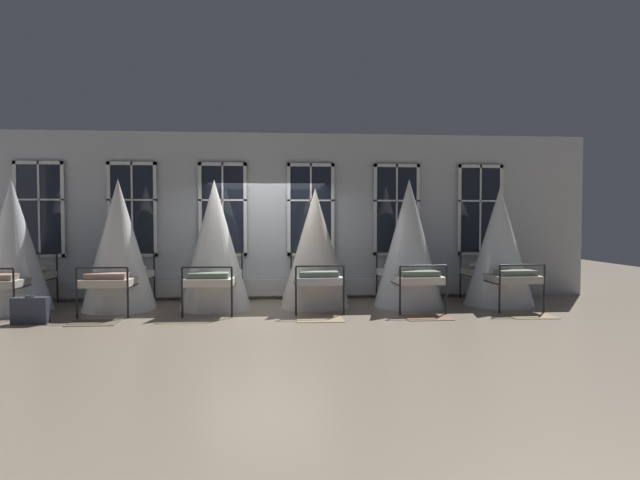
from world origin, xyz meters
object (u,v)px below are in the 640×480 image
object	(u,v)px
cot_first	(13,247)
cot_third	(215,246)
cot_fourth	(315,249)
suitcase_dark	(30,310)
cot_second	(119,246)
cot_sixth	(499,248)
cot_fifth	(409,245)

from	to	relation	value
cot_first	cot_third	distance (m)	3.74
cot_third	cot_fourth	world-z (taller)	cot_third
cot_third	suitcase_dark	world-z (taller)	cot_third
cot_second	cot_sixth	xyz separation A→B (m)	(7.48, -0.05, -0.07)
cot_third	cot_fourth	distance (m)	1.95
cot_first	cot_third	xyz separation A→B (m)	(3.74, -0.01, 0.01)
cot_sixth	cot_third	bearing A→B (deg)	88.38
cot_third	cot_sixth	distance (m)	5.67
cot_second	suitcase_dark	world-z (taller)	cot_second
cot_fifth	suitcase_dark	xyz separation A→B (m)	(-6.68, -1.28, -1.00)
cot_fourth	cot_sixth	bearing A→B (deg)	-92.04
cot_third	cot_fifth	distance (m)	3.81
cot_sixth	cot_first	bearing A→B (deg)	88.37
cot_second	cot_fifth	distance (m)	5.63
cot_second	cot_sixth	size ratio (longest dim) A/B	1.06
cot_first	cot_second	size ratio (longest dim) A/B	0.99
cot_first	cot_fifth	bearing A→B (deg)	-91.66
cot_first	suitcase_dark	bearing A→B (deg)	-147.45
cot_fifth	cot_sixth	distance (m)	1.86
cot_sixth	suitcase_dark	xyz separation A→B (m)	(-8.54, -1.28, -0.92)
cot_fourth	cot_fifth	xyz separation A→B (m)	(1.86, -0.08, 0.09)
cot_third	suitcase_dark	xyz separation A→B (m)	(-2.87, -1.29, -0.98)
cot_first	cot_fifth	world-z (taller)	cot_fifth
cot_second	cot_sixth	world-z (taller)	cot_second
cot_fifth	cot_third	bearing A→B (deg)	88.18
cot_third	cot_fourth	size ratio (longest dim) A/B	1.06
cot_third	suitcase_dark	bearing A→B (deg)	115.75
cot_fourth	suitcase_dark	xyz separation A→B (m)	(-4.82, -1.35, -0.91)
cot_second	suitcase_dark	size ratio (longest dim) A/B	4.41
cot_fourth	cot_third	bearing A→B (deg)	91.08
cot_fourth	suitcase_dark	distance (m)	5.09
cot_third	cot_fifth	xyz separation A→B (m)	(3.81, -0.01, 0.02)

